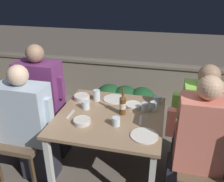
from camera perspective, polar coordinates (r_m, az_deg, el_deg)
name	(u,v)px	position (r m, az deg, el deg)	size (l,w,h in m)	color
ground_plane	(110,171)	(2.73, -0.38, -18.76)	(16.00, 16.00, 0.00)	#665B51
parapet_wall	(135,82)	(3.99, 5.60, 2.12)	(9.00, 0.18, 0.69)	gray
dining_table	(110,122)	(2.34, -0.43, -7.46)	(1.01, 0.98, 0.72)	#937556
planter_hedge	(125,105)	(3.25, 3.08, -3.44)	(0.83, 0.47, 0.62)	brown
chair_left_near	(12,127)	(2.61, -23.01, -7.94)	(0.45, 0.45, 0.96)	brown
person_blue_shirt	(30,125)	(2.47, -19.19, -7.80)	(0.52, 0.26, 1.22)	#282833
chair_left_far	(29,108)	(2.90, -19.39, -3.86)	(0.45, 0.45, 0.96)	brown
person_purple_stripe	(44,102)	(2.76, -16.01, -2.67)	(0.52, 0.26, 1.31)	#282833
chair_right_near	(220,157)	(2.23, 24.54, -14.30)	(0.45, 0.45, 0.96)	brown
person_coral_top	(195,146)	(2.15, 19.34, -12.33)	(0.48, 0.26, 1.27)	#282833
chair_right_far	(218,135)	(2.51, 24.23, -9.57)	(0.45, 0.45, 0.96)	brown
person_green_blouse	(196,126)	(2.44, 19.64, -7.88)	(0.48, 0.26, 1.24)	#282833
beer_bottle	(123,105)	(2.26, 2.58, -3.29)	(0.06, 0.06, 0.27)	brown
plate_0	(144,136)	(2.02, 7.75, -10.58)	(0.23, 0.23, 0.01)	silver
plate_1	(114,99)	(2.58, 0.53, -1.93)	(0.24, 0.24, 0.01)	silver
bowl_0	(82,97)	(2.59, -7.26, -1.44)	(0.17, 0.17, 0.05)	beige
bowl_1	(133,105)	(2.44, 5.18, -3.39)	(0.16, 0.16, 0.03)	silver
bowl_2	(82,121)	(2.17, -7.23, -7.18)	(0.16, 0.16, 0.04)	beige
glass_cup_0	(153,106)	(2.38, 9.90, -3.68)	(0.07, 0.07, 0.10)	silver
glass_cup_1	(145,107)	(2.35, 7.87, -3.92)	(0.06, 0.06, 0.10)	silver
glass_cup_2	(157,100)	(2.52, 10.83, -2.16)	(0.07, 0.07, 0.09)	silver
glass_cup_3	(116,121)	(2.12, 0.99, -7.33)	(0.07, 0.07, 0.08)	silver
glass_cup_4	(97,95)	(2.55, -3.72, -1.03)	(0.07, 0.07, 0.12)	silver
glass_cup_5	(86,105)	(2.40, -6.29, -3.35)	(0.08, 0.08, 0.08)	silver
fork_0	(140,121)	(2.21, 6.86, -7.09)	(0.03, 0.17, 0.01)	silver
fork_1	(70,114)	(2.33, -9.97, -5.50)	(0.02, 0.17, 0.01)	silver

